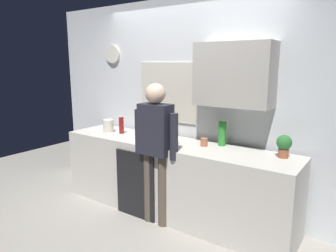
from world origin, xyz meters
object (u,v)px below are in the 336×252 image
Objects in this scene: bottle_red_vinegar at (121,125)px; storage_canister at (108,126)px; potted_plant at (284,145)px; dish_soap at (171,133)px; bottle_clear_soda at (222,133)px; mixing_bowl at (146,135)px; person_at_sink at (156,143)px; cup_terracotta_mug at (204,142)px; coffee_maker at (164,133)px; bottle_olive_oil at (148,124)px.

storage_canister is (-0.20, -0.04, -0.02)m from bottle_red_vinegar.
dish_soap is at bearing 179.95° from potted_plant.
bottle_red_vinegar is (-1.36, -0.20, -0.03)m from bottle_clear_soda.
person_at_sink reaches higher than mixing_bowl.
bottle_clear_soda reaches higher than cup_terracotta_mug.
coffee_maker is at bearing -150.48° from cup_terracotta_mug.
bottle_olive_oil is 0.95m from cup_terracotta_mug.
bottle_clear_soda is 1.38m from bottle_red_vinegar.
dish_soap is 0.11× the size of person_at_sink.
coffee_maker reaches higher than cup_terracotta_mug.
storage_canister is (-0.63, -0.03, 0.05)m from mixing_bowl.
bottle_clear_soda is at bearing 8.39° from bottle_red_vinegar.
cup_terracotta_mug is 0.42× the size of mixing_bowl.
storage_canister is at bearing -175.86° from potted_plant.
mixing_bowl is 0.50m from person_at_sink.
dish_soap is (0.43, -0.09, -0.05)m from bottle_olive_oil.
cup_terracotta_mug is at bearing -7.79° from dish_soap.
bottle_olive_oil is at bearing 144.03° from person_at_sink.
mixing_bowl is 0.63m from storage_canister.
coffee_maker is at bearing 99.27° from person_at_sink.
person_at_sink reaches higher than storage_canister.
bottle_clear_soda is 0.71m from potted_plant.
storage_canister is 1.06m from person_at_sink.
coffee_maker is 0.47m from cup_terracotta_mug.
potted_plant is (0.70, -0.08, -0.01)m from bottle_clear_soda.
dish_soap is at bearing 10.04° from bottle_red_vinegar.
coffee_maker is 1.32× the size of bottle_olive_oil.
coffee_maker reaches higher than bottle_clear_soda.
person_at_sink is at bearing -21.62° from bottle_red_vinegar.
person_at_sink reaches higher than bottle_olive_oil.
storage_canister is at bearing 173.34° from person_at_sink.
cup_terracotta_mug is 0.40× the size of potted_plant.
bottle_red_vinegar is at bearing -176.56° from potted_plant.
storage_canister is (-0.91, -0.17, 0.01)m from dish_soap.
coffee_maker is 1.50× the size of bottle_red_vinegar.
dish_soap reaches higher than cup_terracotta_mug.
person_at_sink is at bearing -15.54° from storage_canister.
bottle_olive_oil is at bearing 168.65° from dish_soap.
bottle_clear_soda is 1.27× the size of mixing_bowl.
bottle_olive_oil is 0.16× the size of person_at_sink.
potted_plant is 0.14× the size of person_at_sink.
dish_soap is at bearing 172.21° from cup_terracotta_mug.
bottle_red_vinegar reaches higher than mixing_bowl.
bottle_olive_oil reaches higher than potted_plant.
bottle_olive_oil is (-0.54, 0.38, -0.02)m from coffee_maker.
potted_plant is (1.25, 0.29, -0.01)m from coffee_maker.
bottle_red_vinegar is at bearing 11.10° from storage_canister.
potted_plant is at bearing 4.71° from mixing_bowl.
cup_terracotta_mug is 0.86m from potted_plant.
coffee_maker is at bearing -145.91° from bottle_clear_soda.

